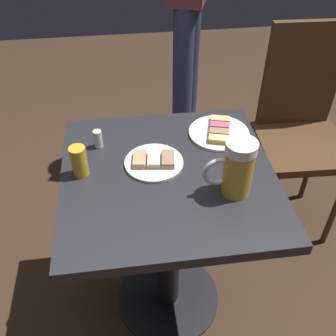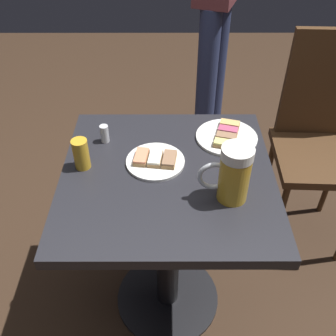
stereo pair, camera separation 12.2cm
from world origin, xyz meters
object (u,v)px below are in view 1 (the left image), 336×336
(salt_shaker, at_px, (98,139))
(cafe_chair, at_px, (301,122))
(beer_mug, at_px, (237,168))
(beer_glass_small, at_px, (79,161))
(plate_far, at_px, (219,132))
(plate_near, at_px, (154,161))

(salt_shaker, xyz_separation_m, cafe_chair, (-0.88, -0.28, -0.20))
(beer_mug, relative_size, salt_shaker, 2.85)
(beer_glass_small, bearing_deg, cafe_chair, -156.15)
(plate_far, relative_size, beer_mug, 1.19)
(beer_glass_small, bearing_deg, beer_mug, 163.01)
(beer_mug, xyz_separation_m, salt_shaker, (0.40, -0.28, -0.06))
(beer_mug, bearing_deg, plate_near, -35.13)
(beer_mug, relative_size, beer_glass_small, 1.76)
(plate_near, xyz_separation_m, salt_shaker, (0.18, -0.12, 0.02))
(plate_far, bearing_deg, beer_glass_small, 17.54)
(plate_far, distance_m, beer_mug, 0.30)
(beer_glass_small, distance_m, salt_shaker, 0.15)
(salt_shaker, bearing_deg, cafe_chair, -162.54)
(plate_far, distance_m, cafe_chair, 0.55)
(beer_mug, distance_m, salt_shaker, 0.49)
(plate_far, height_order, beer_glass_small, beer_glass_small)
(cafe_chair, bearing_deg, plate_far, 32.53)
(beer_mug, bearing_deg, salt_shaker, -34.48)
(plate_near, bearing_deg, plate_far, -151.67)
(salt_shaker, distance_m, cafe_chair, 0.94)
(salt_shaker, bearing_deg, plate_far, -177.89)
(plate_far, height_order, beer_mug, beer_mug)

